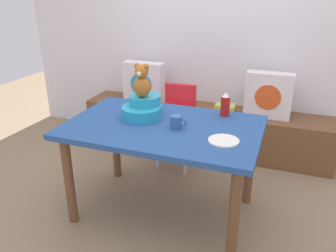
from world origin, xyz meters
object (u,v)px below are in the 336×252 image
at_px(ketchup_bottle, 225,105).
at_px(infant_seat_teal, 143,108).
at_px(pillow_floral_right, 268,95).
at_px(coffee_mug, 176,122).
at_px(dining_table, 163,137).
at_px(pillow_floral_left, 144,83).
at_px(book_stack, 225,108).
at_px(teddy_bear, 142,81).
at_px(highchair, 177,115).
at_px(dinner_plate_near, 224,141).

bearing_deg(ketchup_bottle, infant_seat_teal, -156.64).
xyz_separation_m(pillow_floral_right, coffee_mug, (-0.52, -1.21, 0.11)).
height_order(dining_table, infant_seat_teal, infant_seat_teal).
distance_m(pillow_floral_right, ketchup_bottle, 0.89).
relative_size(ketchup_bottle, coffee_mug, 1.54).
bearing_deg(pillow_floral_right, pillow_floral_left, 180.00).
bearing_deg(book_stack, coffee_mug, -95.14).
bearing_deg(coffee_mug, dining_table, 162.48).
distance_m(pillow_floral_left, teddy_bear, 1.23).
relative_size(highchair, dinner_plate_near, 3.95).
height_order(pillow_floral_right, coffee_mug, pillow_floral_right).
xyz_separation_m(pillow_floral_left, highchair, (0.52, -0.42, -0.16)).
height_order(pillow_floral_left, pillow_floral_right, same).
bearing_deg(ketchup_bottle, teddy_bear, -156.60).
bearing_deg(pillow_floral_right, teddy_bear, -127.39).
height_order(pillow_floral_right, infant_seat_teal, same).
height_order(highchair, infant_seat_teal, infant_seat_teal).
height_order(coffee_mug, dinner_plate_near, coffee_mug).
height_order(pillow_floral_left, dining_table, pillow_floral_left).
distance_m(pillow_floral_right, teddy_bear, 1.41).
relative_size(highchair, ketchup_bottle, 4.27).
height_order(highchair, dinner_plate_near, highchair).
bearing_deg(highchair, infant_seat_teal, -93.65).
bearing_deg(teddy_bear, dinner_plate_near, -18.23).
bearing_deg(dinner_plate_near, pillow_floral_right, 82.68).
bearing_deg(infant_seat_teal, highchair, 86.35).
relative_size(book_stack, highchair, 0.25).
distance_m(ketchup_bottle, coffee_mug, 0.46).
relative_size(book_stack, dining_table, 0.15).
xyz_separation_m(highchair, teddy_bear, (-0.04, -0.67, 0.50)).
bearing_deg(dining_table, book_stack, 79.51).
bearing_deg(coffee_mug, highchair, 108.51).
bearing_deg(pillow_floral_right, ketchup_bottle, -107.08).
bearing_deg(pillow_floral_left, pillow_floral_right, 0.00).
bearing_deg(pillow_floral_left, highchair, -38.45).
bearing_deg(infant_seat_teal, dinner_plate_near, -18.27).
height_order(ketchup_bottle, dinner_plate_near, ketchup_bottle).
bearing_deg(teddy_bear, pillow_floral_left, 113.90).
height_order(dining_table, teddy_bear, teddy_bear).
distance_m(dining_table, dinner_plate_near, 0.49).
height_order(highchair, ketchup_bottle, ketchup_bottle).
bearing_deg(pillow_floral_left, teddy_bear, -66.10).
bearing_deg(dining_table, ketchup_bottle, 41.80).
xyz_separation_m(book_stack, infant_seat_teal, (-0.42, -1.11, 0.32)).
height_order(dining_table, dinner_plate_near, dinner_plate_near).
height_order(book_stack, coffee_mug, coffee_mug).
xyz_separation_m(teddy_bear, ketchup_bottle, (0.57, 0.25, -0.19)).
height_order(book_stack, dinner_plate_near, dinner_plate_near).
bearing_deg(teddy_bear, book_stack, 69.29).
bearing_deg(book_stack, pillow_floral_left, -178.67).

